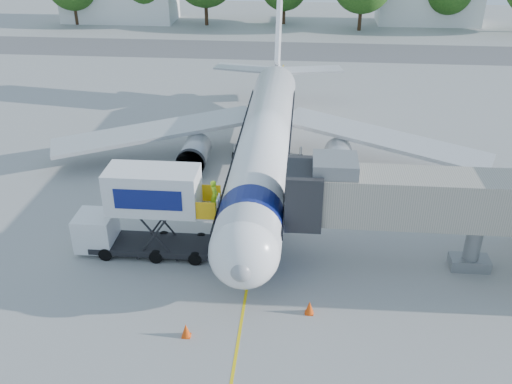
# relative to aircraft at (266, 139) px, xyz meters

# --- Properties ---
(ground) EXTENTS (160.00, 160.00, 0.00)m
(ground) POSITION_rel_aircraft_xyz_m (0.00, -4.12, -2.95)
(ground) COLOR #9C9C99
(ground) RESTS_ON ground
(guidance_line) EXTENTS (0.15, 70.00, 0.01)m
(guidance_line) POSITION_rel_aircraft_xyz_m (0.00, -4.12, -2.94)
(guidance_line) COLOR yellow
(guidance_line) RESTS_ON ground
(taxiway_strip) EXTENTS (120.00, 10.00, 0.01)m
(taxiway_strip) POSITION_rel_aircraft_xyz_m (0.00, 37.88, -2.94)
(taxiway_strip) COLOR #59595B
(taxiway_strip) RESTS_ON ground
(aircraft) EXTENTS (34.17, 37.73, 11.35)m
(aircraft) POSITION_rel_aircraft_xyz_m (0.00, 0.00, 0.00)
(aircraft) COLOR white
(aircraft) RESTS_ON ground
(jet_bridge) EXTENTS (13.90, 3.20, 6.60)m
(jet_bridge) POSITION_rel_aircraft_xyz_m (7.99, -11.12, 1.39)
(jet_bridge) COLOR #A9A091
(jet_bridge) RESTS_ON ground
(catering_hiloader) EXTENTS (8.60, 2.44, 5.50)m
(catering_hiloader) POSITION_rel_aircraft_xyz_m (-6.26, -11.12, -0.19)
(catering_hiloader) COLOR black
(catering_hiloader) RESTS_ON ground
(ground_tug) EXTENTS (3.73, 2.65, 1.35)m
(ground_tug) POSITION_rel_aircraft_xyz_m (-0.87, -21.54, -2.24)
(ground_tug) COLOR silver
(ground_tug) RESTS_ON ground
(safety_cone_a) EXTENTS (0.47, 0.47, 0.75)m
(safety_cone_a) POSITION_rel_aircraft_xyz_m (3.40, -15.91, -2.59)
(safety_cone_a) COLOR #DE440B
(safety_cone_a) RESTS_ON ground
(safety_cone_b) EXTENTS (0.47, 0.47, 0.74)m
(safety_cone_b) POSITION_rel_aircraft_xyz_m (-2.56, -18.14, -2.59)
(safety_cone_b) COLOR #DE440B
(safety_cone_b) RESTS_ON ground
(outbuilding_left) EXTENTS (18.40, 8.40, 5.30)m
(outbuilding_left) POSITION_rel_aircraft_xyz_m (-28.00, 55.88, -0.29)
(outbuilding_left) COLOR silver
(outbuilding_left) RESTS_ON ground
(outbuilding_right) EXTENTS (16.40, 7.40, 5.30)m
(outbuilding_right) POSITION_rel_aircraft_xyz_m (22.00, 57.88, -0.29)
(outbuilding_right) COLOR silver
(outbuilding_right) RESTS_ON ground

